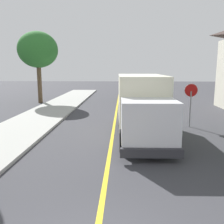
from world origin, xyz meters
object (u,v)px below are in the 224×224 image
Objects in this scene: parked_car_near at (140,103)px; stop_sign at (191,97)px; street_tree_down_block at (38,50)px; parked_car_mid at (134,94)px; box_truck at (142,103)px.

stop_sign is (2.70, -4.73, 1.06)m from parked_car_near.
parked_car_near is at bearing -26.80° from street_tree_down_block.
street_tree_down_block reaches higher than parked_car_mid.
box_truck is 13.77m from parked_car_mid.
parked_car_mid is 1.67× the size of stop_sign.
parked_car_near is at bearing 86.57° from box_truck.
street_tree_down_block reaches higher than stop_sign.
box_truck is at bearing -90.96° from parked_car_mid.
street_tree_down_block is at bearing 142.35° from stop_sign.
box_truck is at bearing -93.43° from parked_car_near.
street_tree_down_block is at bearing 128.63° from box_truck.
parked_car_near is 0.63× the size of street_tree_down_block.
parked_car_mid is 10.90m from street_tree_down_block.
box_truck reaches higher than parked_car_near.
parked_car_near is 5.55m from stop_sign.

